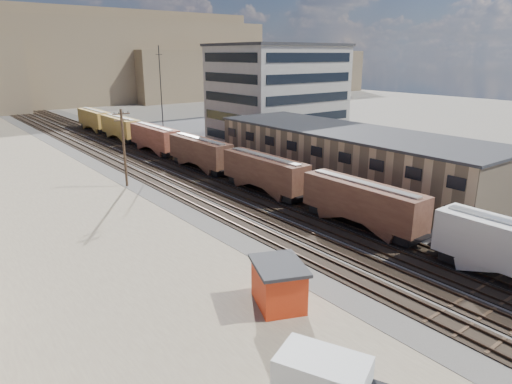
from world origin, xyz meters
TOP-DOWN VIEW (x-y plane):
  - ground at (0.00, 0.00)m, footprint 300.00×300.00m
  - ballast_bed at (0.00, 50.00)m, footprint 18.00×200.00m
  - dirt_yard at (-20.00, 40.00)m, footprint 24.00×180.00m
  - asphalt_lot at (22.00, 35.00)m, footprint 26.00×120.00m
  - rail_tracks at (-0.55, 50.00)m, footprint 11.40×200.00m
  - freight_train at (3.80, 36.28)m, footprint 3.00×119.74m
  - warehouse at (14.98, 25.00)m, footprint 12.40×40.40m
  - office_tower at (27.95, 54.95)m, footprint 22.60×18.60m
  - utility_pole_north at (-8.50, 42.00)m, footprint 2.20×0.32m
  - radio_mast at (6.00, 60.00)m, footprint 1.20×0.16m
  - hills_north at (0.17, 167.92)m, footprint 265.00×80.00m
  - maintenance_shed at (-11.97, 7.49)m, footprint 4.64×5.14m
  - parked_car_blue at (28.13, 38.42)m, footprint 4.73×5.10m
  - parked_car_far at (32.74, 48.55)m, footprint 3.64×5.42m

SIDE VIEW (x-z plane):
  - ground at x=0.00m, z-range 0.00..0.00m
  - dirt_yard at x=-20.00m, z-range 0.00..0.03m
  - asphalt_lot at x=22.00m, z-range 0.00..0.04m
  - ballast_bed at x=0.00m, z-range 0.00..0.06m
  - rail_tracks at x=-0.55m, z-range -0.01..0.23m
  - parked_car_blue at x=28.13m, z-range 0.00..1.33m
  - parked_car_far at x=32.74m, z-range 0.00..1.71m
  - maintenance_shed at x=-11.97m, z-range 0.04..3.12m
  - freight_train at x=3.80m, z-range 0.56..5.02m
  - warehouse at x=14.98m, z-range 0.03..7.28m
  - utility_pole_north at x=-8.50m, z-range 0.30..10.30m
  - radio_mast at x=6.00m, z-range 0.12..18.12m
  - office_tower at x=27.95m, z-range 0.04..18.49m
  - hills_north at x=0.17m, z-range -1.90..30.10m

